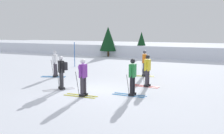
# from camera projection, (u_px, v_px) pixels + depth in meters

# --- Properties ---
(ground_plane) EXTENTS (120.00, 120.00, 0.00)m
(ground_plane) POSITION_uv_depth(u_px,v_px,m) (90.00, 92.00, 12.24)
(ground_plane) COLOR silver
(far_snow_ridge) EXTENTS (80.00, 9.02, 1.33)m
(far_snow_ridge) POSITION_uv_depth(u_px,v_px,m) (176.00, 50.00, 30.73)
(far_snow_ridge) COLOR silver
(far_snow_ridge) RESTS_ON ground
(skier_green) EXTENTS (1.61, 1.00, 1.71)m
(skier_green) POSITION_uv_depth(u_px,v_px,m) (132.00, 76.00, 11.34)
(skier_green) COLOR #237AC6
(skier_green) RESTS_ON ground
(skier_orange) EXTENTS (1.64, 0.98, 1.71)m
(skier_orange) POSITION_uv_depth(u_px,v_px,m) (144.00, 62.00, 16.38)
(skier_orange) COLOR gold
(skier_orange) RESTS_ON ground
(skier_yellow) EXTENTS (1.61, 1.00, 1.71)m
(skier_yellow) POSITION_uv_depth(u_px,v_px,m) (147.00, 70.00, 13.24)
(skier_yellow) COLOR red
(skier_yellow) RESTS_ON ground
(skier_white) EXTENTS (1.63, 0.95, 1.71)m
(skier_white) POSITION_uv_depth(u_px,v_px,m) (55.00, 63.00, 16.10)
(skier_white) COLOR #237AC6
(skier_white) RESTS_ON ground
(skier_black) EXTENTS (1.28, 1.48, 1.71)m
(skier_black) POSITION_uv_depth(u_px,v_px,m) (62.00, 71.00, 12.59)
(skier_black) COLOR silver
(skier_black) RESTS_ON ground
(skier_purple) EXTENTS (1.62, 1.00, 1.71)m
(skier_purple) POSITION_uv_depth(u_px,v_px,m) (83.00, 76.00, 11.22)
(skier_purple) COLOR gold
(skier_purple) RESTS_ON ground
(trail_marker_pole) EXTENTS (0.05, 0.05, 2.07)m
(trail_marker_pole) POSITION_uv_depth(u_px,v_px,m) (75.00, 55.00, 20.82)
(trail_marker_pole) COLOR #1E56AD
(trail_marker_pole) RESTS_ON ground
(conifer_far_left) EXTENTS (2.02, 2.02, 3.53)m
(conifer_far_left) POSITION_uv_depth(u_px,v_px,m) (108.00, 39.00, 29.51)
(conifer_far_left) COLOR #513823
(conifer_far_left) RESTS_ON ground
(conifer_far_right) EXTENTS (1.44, 1.44, 2.93)m
(conifer_far_right) POSITION_uv_depth(u_px,v_px,m) (141.00, 42.00, 29.15)
(conifer_far_right) COLOR #513823
(conifer_far_right) RESTS_ON ground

